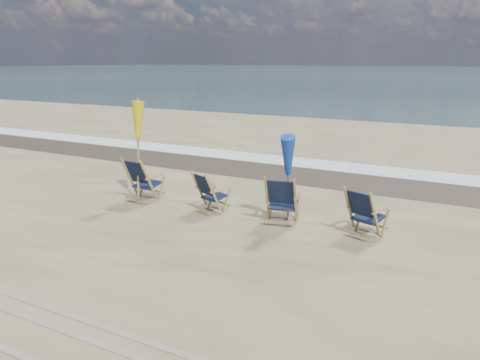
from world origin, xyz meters
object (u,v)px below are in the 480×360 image
at_px(beach_chair_2, 295,201).
at_px(beach_chair_3, 374,216).
at_px(umbrella_yellow, 136,126).
at_px(beach_chair_1, 213,195).
at_px(umbrella_blue, 289,155).
at_px(beach_chair_0, 148,182).

xyz_separation_m(beach_chair_2, beach_chair_3, (1.61, -0.11, -0.02)).
xyz_separation_m(beach_chair_3, umbrella_yellow, (-5.53, -0.02, 1.33)).
height_order(beach_chair_1, beach_chair_2, beach_chair_2).
distance_m(beach_chair_2, umbrella_blue, 0.95).
xyz_separation_m(beach_chair_2, umbrella_yellow, (-3.92, -0.13, 1.31)).
bearing_deg(beach_chair_3, beach_chair_0, 20.55).
bearing_deg(beach_chair_0, beach_chair_1, -175.07).
distance_m(beach_chair_0, umbrella_yellow, 1.33).
distance_m(beach_chair_1, umbrella_yellow, 2.50).
relative_size(beach_chair_2, beach_chair_3, 1.05).
height_order(beach_chair_0, beach_chair_2, beach_chair_0).
bearing_deg(umbrella_yellow, umbrella_blue, 3.94).
relative_size(beach_chair_3, umbrella_blue, 0.51).
distance_m(beach_chair_3, umbrella_yellow, 5.69).
xyz_separation_m(beach_chair_0, umbrella_blue, (3.37, 0.34, 0.89)).
bearing_deg(beach_chair_3, beach_chair_2, 15.61).
relative_size(beach_chair_2, umbrella_blue, 0.54).
relative_size(beach_chair_0, umbrella_yellow, 0.47).
xyz_separation_m(beach_chair_0, umbrella_yellow, (-0.34, 0.09, 1.28)).
distance_m(beach_chair_0, beach_chair_2, 3.59).
relative_size(beach_chair_1, beach_chair_2, 0.90).
distance_m(beach_chair_1, beach_chair_2, 1.84).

